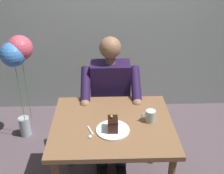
{
  "coord_description": "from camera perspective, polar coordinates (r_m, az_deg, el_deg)",
  "views": [
    {
      "loc": [
        0.05,
        1.66,
        1.91
      ],
      "look_at": [
        -0.0,
        -0.1,
        0.96
      ],
      "focal_mm": 43.56,
      "sensor_mm": 36.0,
      "label": 1
    }
  ],
  "objects": [
    {
      "name": "dessert_plate",
      "position": [
        1.97,
        0.21,
        -8.99
      ],
      "size": [
        0.24,
        0.24,
        0.01
      ],
      "primitive_type": "cylinder",
      "color": "white",
      "rests_on": "dining_table"
    },
    {
      "name": "dessert_spoon",
      "position": [
        1.95,
        -4.59,
        -9.71
      ],
      "size": [
        0.05,
        0.14,
        0.01
      ],
      "color": "silver",
      "rests_on": "dining_table"
    },
    {
      "name": "cake_slice",
      "position": [
        1.94,
        0.21,
        -7.79
      ],
      "size": [
        0.07,
        0.11,
        0.11
      ],
      "color": "#43221C",
      "rests_on": "dessert_plate"
    },
    {
      "name": "seated_person",
      "position": [
        2.52,
        -0.29,
        -2.66
      ],
      "size": [
        0.53,
        0.58,
        1.19
      ],
      "color": "#24143B",
      "rests_on": "ground"
    },
    {
      "name": "coffee_cup",
      "position": [
        2.06,
        8.04,
        -6.0
      ],
      "size": [
        0.11,
        0.07,
        0.09
      ],
      "color": "silver",
      "rests_on": "dining_table"
    },
    {
      "name": "chair",
      "position": [
        2.74,
        -0.39,
        -3.16
      ],
      "size": [
        0.42,
        0.42,
        0.89
      ],
      "color": "#886141",
      "rests_on": "ground"
    },
    {
      "name": "balloon_display",
      "position": [
        2.77,
        -19.23,
        5.43
      ],
      "size": [
        0.3,
        0.3,
        1.14
      ],
      "color": "#B2C1C6",
      "rests_on": "ground"
    },
    {
      "name": "dining_table",
      "position": [
        2.11,
        0.07,
        -9.56
      ],
      "size": [
        0.91,
        0.77,
        0.71
      ],
      "color": "brown",
      "rests_on": "ground"
    }
  ]
}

